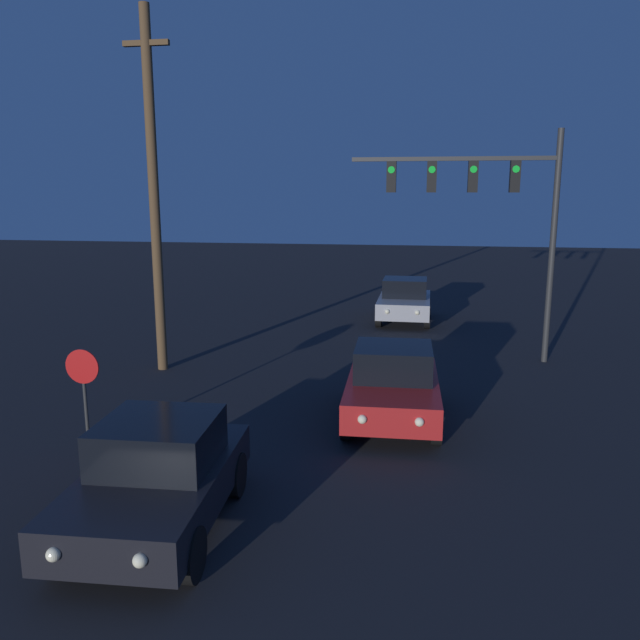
% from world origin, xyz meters
% --- Properties ---
extents(car_near, '(2.18, 3.99, 1.67)m').
position_xyz_m(car_near, '(-1.59, 7.68, 0.83)').
color(car_near, black).
rests_on(car_near, ground_plane).
extents(car_mid, '(2.12, 3.97, 1.67)m').
position_xyz_m(car_mid, '(1.68, 12.81, 0.83)').
color(car_mid, '#B21E1E').
rests_on(car_mid, ground_plane).
extents(car_far, '(2.06, 3.94, 1.67)m').
position_xyz_m(car_far, '(1.59, 23.88, 0.83)').
color(car_far, '#99999E').
rests_on(car_far, ground_plane).
extents(traffic_signal_mast, '(5.97, 0.30, 6.76)m').
position_xyz_m(traffic_signal_mast, '(4.11, 18.53, 4.75)').
color(traffic_signal_mast, '#2D2D2D').
rests_on(traffic_signal_mast, ground_plane).
extents(stop_sign, '(0.69, 0.07, 2.01)m').
position_xyz_m(stop_sign, '(-4.25, 10.34, 1.40)').
color(stop_sign, '#2D2D2D').
rests_on(stop_sign, ground_plane).
extents(utility_pole, '(1.26, 0.28, 9.79)m').
position_xyz_m(utility_pole, '(-5.06, 15.91, 5.02)').
color(utility_pole, brown).
rests_on(utility_pole, ground_plane).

